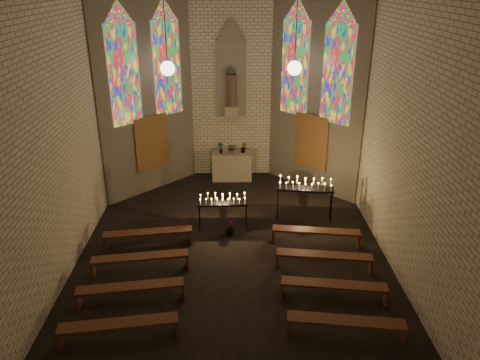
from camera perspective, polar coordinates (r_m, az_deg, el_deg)
name	(u,v)px	position (r m, az deg, el deg)	size (l,w,h in m)	color
floor	(233,264)	(12.10, -0.92, -10.21)	(12.00, 12.00, 0.00)	black
room	(231,90)	(13.76, -1.06, 10.94)	(8.22, 12.43, 7.00)	#EEE5C8
altar	(232,166)	(16.71, -0.99, 1.71)	(1.40, 0.60, 1.00)	#B6AE95
flower_vase_left	(221,148)	(16.40, -2.39, 3.91)	(0.22, 0.15, 0.41)	#4C723F
flower_vase_center	(231,148)	(16.43, -1.09, 3.88)	(0.33, 0.28, 0.36)	#4C723F
flower_vase_right	(244,147)	(16.49, 0.44, 4.00)	(0.21, 0.17, 0.39)	#4C723F
aisle_flower_pot	(230,228)	(13.23, -1.27, -5.87)	(0.25, 0.25, 0.45)	#4C723F
votive_stand_left	(223,201)	(13.23, -2.13, -2.57)	(1.44, 0.37, 1.05)	black
votive_stand_right	(305,186)	(13.88, 7.96, -0.73)	(1.73, 0.62, 1.24)	black
pew_left_0	(148,234)	(12.90, -11.13, -6.47)	(2.37, 0.64, 0.45)	#562B18
pew_right_0	(316,232)	(12.89, 9.24, -6.33)	(2.37, 0.64, 0.45)	#562B18
pew_left_1	(140,259)	(11.89, -12.06, -9.37)	(2.37, 0.64, 0.45)	#562B18
pew_right_1	(324,257)	(11.89, 10.21, -9.21)	(2.37, 0.64, 0.45)	#562B18
pew_left_2	(131,289)	(10.93, -13.18, -12.78)	(2.37, 0.64, 0.45)	#562B18
pew_right_2	(334,287)	(10.92, 11.36, -12.62)	(2.37, 0.64, 0.45)	#562B18
pew_left_3	(119,326)	(10.01, -14.56, -16.83)	(2.37, 0.64, 0.45)	#562B18
pew_right_3	(346,323)	(10.01, 12.78, -16.65)	(2.37, 0.64, 0.45)	#562B18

